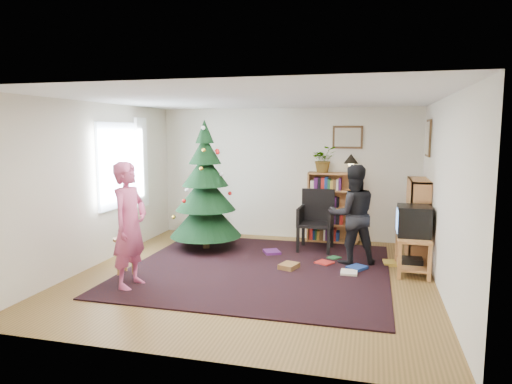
% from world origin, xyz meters
% --- Properties ---
extents(floor, '(5.00, 5.00, 0.00)m').
position_xyz_m(floor, '(0.00, 0.00, 0.00)').
color(floor, brown).
rests_on(floor, ground).
extents(ceiling, '(5.00, 5.00, 0.00)m').
position_xyz_m(ceiling, '(0.00, 0.00, 2.50)').
color(ceiling, white).
rests_on(ceiling, wall_back).
extents(wall_back, '(5.00, 0.02, 2.50)m').
position_xyz_m(wall_back, '(0.00, 2.50, 1.25)').
color(wall_back, silver).
rests_on(wall_back, floor).
extents(wall_front, '(5.00, 0.02, 2.50)m').
position_xyz_m(wall_front, '(0.00, -2.50, 1.25)').
color(wall_front, silver).
rests_on(wall_front, floor).
extents(wall_left, '(0.02, 5.00, 2.50)m').
position_xyz_m(wall_left, '(-2.50, 0.00, 1.25)').
color(wall_left, silver).
rests_on(wall_left, floor).
extents(wall_right, '(0.02, 5.00, 2.50)m').
position_xyz_m(wall_right, '(2.50, 0.00, 1.25)').
color(wall_right, silver).
rests_on(wall_right, floor).
extents(rug, '(3.80, 3.60, 0.02)m').
position_xyz_m(rug, '(0.00, 0.30, 0.01)').
color(rug, black).
rests_on(rug, floor).
extents(window_pane, '(0.04, 1.20, 1.40)m').
position_xyz_m(window_pane, '(-2.47, 0.60, 1.50)').
color(window_pane, silver).
rests_on(window_pane, wall_left).
extents(curtain, '(0.06, 0.35, 1.60)m').
position_xyz_m(curtain, '(-2.43, 1.30, 1.50)').
color(curtain, white).
rests_on(curtain, wall_left).
extents(picture_back, '(0.55, 0.03, 0.42)m').
position_xyz_m(picture_back, '(1.15, 2.48, 1.95)').
color(picture_back, '#4C3319').
rests_on(picture_back, wall_back).
extents(picture_right, '(0.03, 0.50, 0.60)m').
position_xyz_m(picture_right, '(2.48, 1.75, 1.95)').
color(picture_right, '#4C3319').
rests_on(picture_right, wall_right).
extents(christmas_tree, '(1.24, 1.24, 2.26)m').
position_xyz_m(christmas_tree, '(-1.18, 1.22, 0.94)').
color(christmas_tree, '#3F2816').
rests_on(christmas_tree, rug).
extents(bookshelf_back, '(0.95, 0.30, 1.30)m').
position_xyz_m(bookshelf_back, '(0.93, 2.34, 0.66)').
color(bookshelf_back, '#B77541').
rests_on(bookshelf_back, floor).
extents(bookshelf_right, '(0.30, 0.95, 1.30)m').
position_xyz_m(bookshelf_right, '(2.34, 1.51, 0.66)').
color(bookshelf_right, '#B77541').
rests_on(bookshelf_right, floor).
extents(tv_stand, '(0.46, 0.82, 0.55)m').
position_xyz_m(tv_stand, '(2.22, 0.72, 0.32)').
color(tv_stand, '#B77541').
rests_on(tv_stand, floor).
extents(crt_tv, '(0.47, 0.50, 0.44)m').
position_xyz_m(crt_tv, '(2.22, 0.72, 0.77)').
color(crt_tv, black).
rests_on(crt_tv, tv_stand).
extents(armchair, '(0.59, 0.59, 1.05)m').
position_xyz_m(armchair, '(0.69, 1.69, 0.57)').
color(armchair, black).
rests_on(armchair, rug).
extents(stool, '(0.33, 0.33, 0.54)m').
position_xyz_m(stool, '(-1.80, -0.43, 0.42)').
color(stool, '#B77541').
rests_on(stool, floor).
extents(person_standing, '(0.45, 0.64, 1.67)m').
position_xyz_m(person_standing, '(-1.45, -0.88, 0.84)').
color(person_standing, '#D05385').
rests_on(person_standing, rug).
extents(person_by_chair, '(0.90, 0.79, 1.56)m').
position_xyz_m(person_by_chair, '(1.34, 0.96, 0.78)').
color(person_by_chair, black).
rests_on(person_by_chair, rug).
extents(potted_plant, '(0.56, 0.53, 0.49)m').
position_xyz_m(potted_plant, '(0.73, 2.34, 1.54)').
color(potted_plant, gray).
rests_on(potted_plant, bookshelf_back).
extents(table_lamp, '(0.27, 0.27, 0.35)m').
position_xyz_m(table_lamp, '(1.23, 2.34, 1.54)').
color(table_lamp, '#A57F33').
rests_on(table_lamp, bookshelf_back).
extents(floor_clutter, '(2.13, 1.01, 0.08)m').
position_xyz_m(floor_clutter, '(1.02, 0.79, 0.04)').
color(floor_clutter, '#A51E19').
rests_on(floor_clutter, rug).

